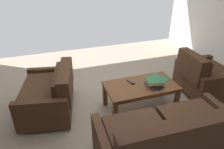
% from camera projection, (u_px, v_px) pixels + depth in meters
% --- Properties ---
extents(ground_plane, '(5.78, 5.95, 0.01)m').
position_uv_depth(ground_plane, '(120.00, 108.00, 3.65)').
color(ground_plane, tan).
extents(sofa_main, '(1.76, 0.87, 0.85)m').
position_uv_depth(sofa_main, '(169.00, 138.00, 2.54)').
color(sofa_main, black).
rests_on(sofa_main, ground).
extents(loveseat_near, '(1.00, 1.26, 0.78)m').
position_uv_depth(loveseat_near, '(50.00, 94.00, 3.44)').
color(loveseat_near, black).
rests_on(loveseat_near, ground).
extents(coffee_table, '(1.18, 0.63, 0.47)m').
position_uv_depth(coffee_table, '(141.00, 88.00, 3.47)').
color(coffee_table, brown).
rests_on(coffee_table, ground).
extents(armchair_side, '(0.87, 0.92, 0.84)m').
position_uv_depth(armchair_side, '(202.00, 77.00, 3.91)').
color(armchair_side, black).
rests_on(armchair_side, ground).
extents(book_stack, '(0.29, 0.33, 0.11)m').
position_uv_depth(book_stack, '(154.00, 83.00, 3.39)').
color(book_stack, '#385693').
rests_on(book_stack, coffee_table).
extents(tv_remote, '(0.09, 0.17, 0.02)m').
position_uv_depth(tv_remote, '(131.00, 82.00, 3.50)').
color(tv_remote, black).
rests_on(tv_remote, coffee_table).
extents(loose_magazine, '(0.34, 0.37, 0.01)m').
position_uv_depth(loose_magazine, '(159.00, 78.00, 3.62)').
color(loose_magazine, '#337F51').
rests_on(loose_magazine, coffee_table).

